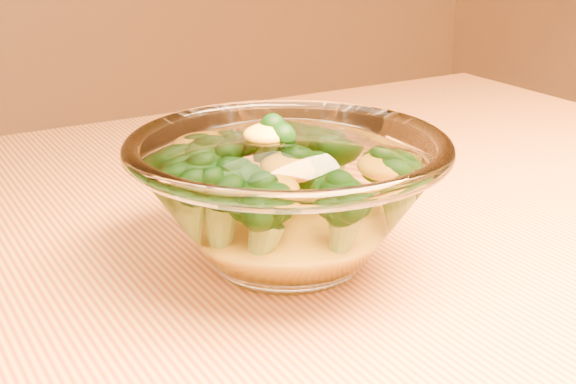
{
  "coord_description": "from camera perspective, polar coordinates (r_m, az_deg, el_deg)",
  "views": [
    {
      "loc": [
        -0.11,
        -0.37,
        0.96
      ],
      "look_at": [
        0.12,
        0.02,
        0.8
      ],
      "focal_mm": 50.0,
      "sensor_mm": 36.0,
      "label": 1
    }
  ],
  "objects": [
    {
      "name": "glass_bowl",
      "position": [
        0.48,
        -0.0,
        -0.47
      ],
      "size": [
        0.19,
        0.19,
        0.09
      ],
      "color": "white",
      "rests_on": "table"
    },
    {
      "name": "cheese_sauce",
      "position": [
        0.49,
        -0.0,
        -2.47
      ],
      "size": [
        0.09,
        0.09,
        0.03
      ],
      "primitive_type": "ellipsoid",
      "color": "#FFAA15",
      "rests_on": "glass_bowl"
    },
    {
      "name": "broccoli_heap",
      "position": [
        0.48,
        -1.41,
        0.73
      ],
      "size": [
        0.12,
        0.12,
        0.07
      ],
      "color": "black",
      "rests_on": "cheese_sauce"
    }
  ]
}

